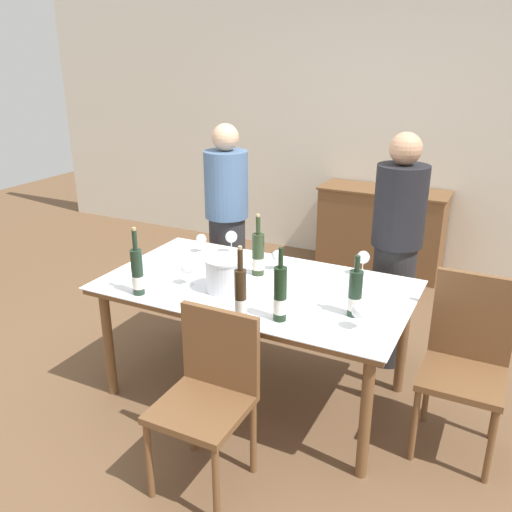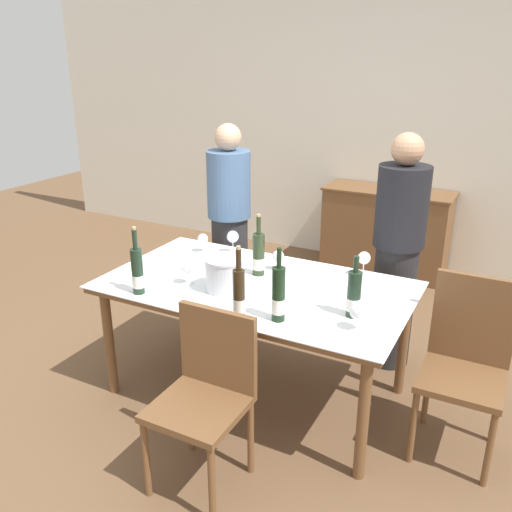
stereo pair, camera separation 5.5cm
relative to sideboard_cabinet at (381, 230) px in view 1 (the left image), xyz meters
name	(u,v)px [view 1 (the left image)]	position (x,y,z in m)	size (l,w,h in m)	color
ground_plane	(256,391)	(-0.17, -2.39, -0.41)	(12.00, 12.00, 0.00)	brown
back_wall	(380,122)	(-0.17, 0.29, 0.99)	(8.00, 0.10, 2.80)	silver
sideboard_cabinet	(381,230)	(0.00, 0.00, 0.00)	(1.20, 0.46, 0.82)	brown
dining_table	(256,294)	(-0.17, -2.39, 0.27)	(1.81, 1.02, 0.75)	brown
ice_bucket	(225,273)	(-0.29, -2.54, 0.44)	(0.24, 0.24, 0.20)	silver
wine_bottle_0	(280,295)	(0.14, -2.74, 0.47)	(0.07, 0.07, 0.39)	black
wine_bottle_1	(137,272)	(-0.71, -2.80, 0.47)	(0.07, 0.07, 0.40)	#1E3323
wine_bottle_2	(241,295)	(-0.04, -2.82, 0.47)	(0.06, 0.06, 0.40)	#332314
wine_bottle_3	(258,255)	(-0.23, -2.24, 0.46)	(0.08, 0.08, 0.39)	#28381E
wine_bottle_4	(355,295)	(0.47, -2.52, 0.45)	(0.07, 0.07, 0.33)	#1E3323
wine_glass_0	(360,311)	(0.53, -2.65, 0.43)	(0.09, 0.09, 0.14)	white
wine_glass_1	(187,269)	(-0.53, -2.57, 0.43)	(0.08, 0.08, 0.14)	white
wine_glass_2	(277,257)	(-0.15, -2.12, 0.42)	(0.08, 0.08, 0.13)	white
wine_glass_3	(201,240)	(-0.75, -2.06, 0.42)	(0.07, 0.07, 0.13)	white
wine_glass_4	(363,258)	(0.35, -1.96, 0.45)	(0.08, 0.08, 0.16)	white
wine_glass_5	(231,237)	(-0.56, -1.98, 0.45)	(0.08, 0.08, 0.16)	white
chair_right_end	(467,354)	(1.03, -2.30, 0.14)	(0.42, 0.42, 0.96)	brown
chair_near_front	(210,388)	(-0.05, -3.13, 0.10)	(0.42, 0.42, 0.89)	brown
person_host	(227,227)	(-0.83, -1.56, 0.36)	(0.33, 0.33, 1.56)	#2D2D33
person_guest_left	(395,254)	(0.48, -1.63, 0.38)	(0.33, 0.33, 1.59)	#262628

